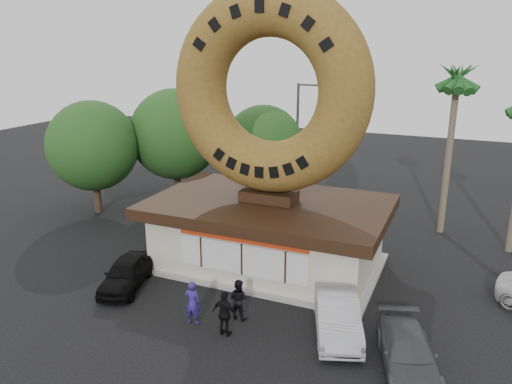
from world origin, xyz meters
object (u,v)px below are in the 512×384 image
object	(u,v)px
giant_donut	(270,91)
person_right	(225,314)
street_lamp	(299,137)
person_center	(238,299)
donut_shop	(268,231)
person_left	(193,303)
car_black	(126,273)
car_grey	(408,353)
car_silver	(337,314)

from	to	relation	value
giant_donut	person_right	bearing A→B (deg)	-82.58
street_lamp	person_center	bearing A→B (deg)	-80.18
donut_shop	person_center	bearing A→B (deg)	-81.53
person_left	person_right	size ratio (longest dim) A/B	1.00
person_right	car_black	world-z (taller)	person_right
person_right	car_black	size ratio (longest dim) A/B	0.46
donut_shop	street_lamp	xyz separation A→B (m)	(-1.86, 10.02, 2.72)
person_right	street_lamp	bearing A→B (deg)	-75.25
giant_donut	car_black	xyz separation A→B (m)	(-4.96, -4.70, -7.80)
donut_shop	car_grey	world-z (taller)	donut_shop
person_left	car_silver	bearing A→B (deg)	-167.41
street_lamp	person_right	distance (m)	16.99
street_lamp	car_silver	xyz separation A→B (m)	(6.45, -14.47, -3.74)
giant_donut	car_grey	world-z (taller)	giant_donut
donut_shop	person_center	xyz separation A→B (m)	(0.75, -5.07, -0.94)
car_silver	car_grey	world-z (taller)	car_silver
person_left	car_grey	distance (m)	8.03
car_black	giant_donut	bearing A→B (deg)	26.76
street_lamp	car_grey	distance (m)	18.65
donut_shop	person_right	size ratio (longest dim) A/B	6.23
street_lamp	car_silver	world-z (taller)	street_lamp
car_silver	car_grey	xyz separation A→B (m)	(2.74, -1.29, -0.12)
giant_donut	car_black	world-z (taller)	giant_donut
person_left	person_center	world-z (taller)	person_left
donut_shop	car_grey	xyz separation A→B (m)	(7.33, -5.74, -1.15)
giant_donut	person_center	world-z (taller)	giant_donut
car_grey	car_black	bearing A→B (deg)	157.64
car_silver	person_right	bearing A→B (deg)	-172.44
street_lamp	person_right	xyz separation A→B (m)	(2.69, -16.39, -3.58)
car_grey	person_center	bearing A→B (deg)	156.70
person_left	person_center	xyz separation A→B (m)	(1.44, 1.07, -0.07)
person_center	person_right	size ratio (longest dim) A/B	0.92
donut_shop	car_grey	bearing A→B (deg)	-38.06
donut_shop	car_silver	xyz separation A→B (m)	(4.59, -4.46, -1.03)
person_center	car_grey	size ratio (longest dim) A/B	0.39
street_lamp	car_black	xyz separation A→B (m)	(-3.10, -14.70, -3.82)
person_center	giant_donut	bearing A→B (deg)	-75.64
donut_shop	car_grey	size ratio (longest dim) A/B	2.65
street_lamp	person_center	distance (m)	15.74
car_silver	car_grey	bearing A→B (deg)	-44.60
giant_donut	car_grey	xyz separation A→B (m)	(7.33, -5.76, -7.84)
giant_donut	car_black	distance (m)	10.37
street_lamp	car_grey	size ratio (longest dim) A/B	1.89
giant_donut	street_lamp	distance (m)	10.92
donut_shop	person_left	bearing A→B (deg)	-96.37
giant_donut	car_grey	bearing A→B (deg)	-38.14
person_center	car_silver	bearing A→B (deg)	-165.03
person_right	car_grey	size ratio (longest dim) A/B	0.43
giant_donut	person_left	xyz separation A→B (m)	(-0.69, -6.16, -7.56)
donut_shop	car_silver	world-z (taller)	donut_shop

